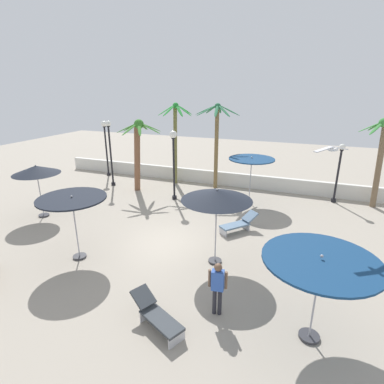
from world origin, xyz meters
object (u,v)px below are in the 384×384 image
patio_umbrella_0 (72,202)px  lamp_post_1 (174,154)px  lounge_chair_0 (239,223)px  seagull_0 (332,149)px  guest_0 (218,284)px  patio_umbrella_2 (320,265)px  lamp_post_0 (105,140)px  patio_umbrella_1 (252,160)px  palm_tree_2 (380,154)px  lounge_chair_2 (156,314)px  lamp_post_2 (339,169)px  palm_tree_0 (217,134)px  palm_tree_3 (175,133)px  patio_umbrella_3 (217,196)px  palm_tree_1 (138,147)px  patio_umbrella_4 (36,170)px  lamp_post_3 (110,148)px

patio_umbrella_0 → lamp_post_1: bearing=84.0°
lounge_chair_0 → seagull_0: seagull_0 is taller
patio_umbrella_0 → guest_0: size_ratio=1.52×
patio_umbrella_2 → lamp_post_0: 18.57m
patio_umbrella_1 → palm_tree_2: (6.51, 1.90, 0.51)m
palm_tree_2 → lounge_chair_2: bearing=-119.4°
patio_umbrella_1 → lamp_post_2: bearing=22.4°
palm_tree_0 → palm_tree_3: bearing=-179.8°
patio_umbrella_3 → seagull_0: seagull_0 is taller
patio_umbrella_0 → palm_tree_1: (-1.98, 8.12, 0.52)m
palm_tree_3 → patio_umbrella_3: bearing=-57.8°
patio_umbrella_4 → palm_tree_1: 6.09m
patio_umbrella_4 → palm_tree_2: size_ratio=0.56×
lamp_post_2 → lounge_chair_0: bearing=-127.0°
guest_0 → lounge_chair_0: bearing=96.3°
lounge_chair_0 → guest_0: 5.72m
patio_umbrella_0 → patio_umbrella_1: patio_umbrella_1 is taller
lounge_chair_0 → palm_tree_2: bearing=42.8°
palm_tree_2 → guest_0: size_ratio=2.85×
lounge_chair_2 → guest_0: 1.93m
patio_umbrella_4 → patio_umbrella_3: bearing=-5.9°
patio_umbrella_0 → patio_umbrella_4: bearing=150.1°
patio_umbrella_0 → lamp_post_1: lamp_post_1 is taller
patio_umbrella_0 → patio_umbrella_2: (8.61, -1.06, -0.08)m
palm_tree_3 → lounge_chair_2: (4.97, -12.58, -3.08)m
patio_umbrella_1 → lounge_chair_2: size_ratio=1.43×
patio_umbrella_1 → lounge_chair_0: 4.44m
lamp_post_2 → guest_0: (-3.73, -11.44, -0.96)m
palm_tree_3 → lamp_post_1: 3.27m
patio_umbrella_4 → lamp_post_3: (0.30, 5.78, 0.14)m
patio_umbrella_0 → lamp_post_3: 9.43m
lamp_post_1 → seagull_0: size_ratio=4.55×
palm_tree_0 → lamp_post_1: (-1.68, -2.97, -0.85)m
patio_umbrella_3 → lamp_post_2: lamp_post_2 is taller
patio_umbrella_2 → lamp_post_3: 15.99m
palm_tree_1 → palm_tree_3: bearing=55.3°
lamp_post_1 → palm_tree_2: bearing=15.0°
palm_tree_3 → guest_0: bearing=-60.8°
palm_tree_2 → palm_tree_3: (-12.03, 0.05, 0.44)m
lounge_chair_0 → lounge_chair_2: bearing=-96.9°
lounge_chair_0 → seagull_0: 6.75m
patio_umbrella_4 → lounge_chair_0: bearing=11.1°
palm_tree_2 → lamp_post_3: bearing=-173.0°
patio_umbrella_1 → lamp_post_1: (-4.33, -1.02, 0.22)m
lamp_post_0 → guest_0: bearing=-43.4°
palm_tree_1 → lamp_post_3: size_ratio=1.05×
patio_umbrella_1 → patio_umbrella_2: size_ratio=0.95×
patio_umbrella_0 → lounge_chair_0: 7.33m
patio_umbrella_1 → patio_umbrella_0: bearing=-121.2°
lamp_post_1 → guest_0: 10.14m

